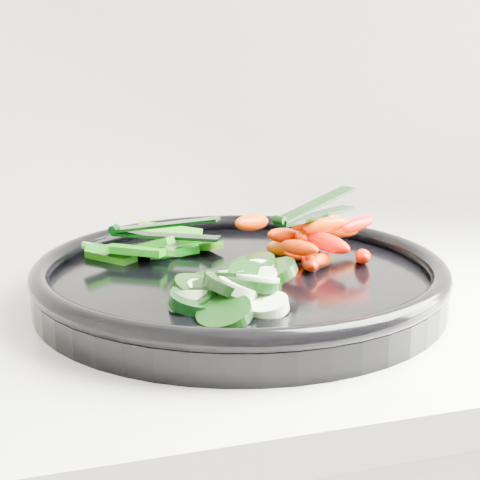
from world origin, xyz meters
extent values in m
cylinder|color=black|center=(-0.70, 1.63, 0.94)|extent=(0.43, 0.43, 0.02)
torus|color=black|center=(-0.70, 1.63, 0.96)|extent=(0.44, 0.44, 0.02)
cylinder|color=black|center=(-0.74, 1.52, 0.96)|extent=(0.06, 0.06, 0.03)
cylinder|color=beige|center=(-0.73, 1.53, 0.96)|extent=(0.04, 0.04, 0.02)
cylinder|color=black|center=(-0.74, 1.57, 0.96)|extent=(0.05, 0.05, 0.03)
cylinder|color=#D4EEBE|center=(-0.76, 1.56, 0.96)|extent=(0.04, 0.04, 0.03)
cylinder|color=black|center=(-0.75, 1.58, 0.96)|extent=(0.07, 0.07, 0.03)
cylinder|color=#D3EDBD|center=(-0.75, 1.57, 0.96)|extent=(0.04, 0.04, 0.02)
cylinder|color=black|center=(-0.71, 1.54, 0.96)|extent=(0.05, 0.05, 0.02)
cylinder|color=#E7FAC8|center=(-0.71, 1.53, 0.96)|extent=(0.05, 0.05, 0.02)
cylinder|color=black|center=(-0.74, 1.59, 0.96)|extent=(0.06, 0.06, 0.02)
cylinder|color=beige|center=(-0.72, 1.59, 0.96)|extent=(0.05, 0.05, 0.02)
cylinder|color=black|center=(-0.74, 1.58, 0.96)|extent=(0.05, 0.05, 0.01)
cylinder|color=beige|center=(-0.75, 1.57, 0.96)|extent=(0.04, 0.04, 0.01)
cylinder|color=black|center=(-0.76, 1.55, 0.96)|extent=(0.07, 0.07, 0.02)
cylinder|color=#D9ECBD|center=(-0.76, 1.57, 0.96)|extent=(0.04, 0.04, 0.01)
cylinder|color=black|center=(-0.76, 1.56, 0.96)|extent=(0.05, 0.05, 0.03)
cylinder|color=#B7D1A7|center=(-0.75, 1.56, 0.96)|extent=(0.04, 0.04, 0.02)
cylinder|color=black|center=(-0.69, 1.57, 0.97)|extent=(0.06, 0.06, 0.03)
cylinder|color=beige|center=(-0.70, 1.56, 0.97)|extent=(0.03, 0.03, 0.02)
cylinder|color=black|center=(-0.73, 1.58, 0.97)|extent=(0.05, 0.05, 0.02)
cylinder|color=beige|center=(-0.72, 1.58, 0.97)|extent=(0.03, 0.03, 0.02)
cylinder|color=black|center=(-0.73, 1.55, 0.97)|extent=(0.05, 0.06, 0.03)
cylinder|color=beige|center=(-0.73, 1.54, 0.97)|extent=(0.04, 0.04, 0.02)
cylinder|color=black|center=(-0.71, 1.56, 0.97)|extent=(0.06, 0.06, 0.03)
cylinder|color=#B6D1A7|center=(-0.70, 1.58, 0.97)|extent=(0.04, 0.04, 0.02)
cylinder|color=black|center=(-0.70, 1.60, 0.97)|extent=(0.05, 0.05, 0.02)
cylinder|color=beige|center=(-0.70, 1.60, 0.97)|extent=(0.04, 0.04, 0.02)
cylinder|color=black|center=(-0.71, 1.55, 0.97)|extent=(0.06, 0.06, 0.02)
cylinder|color=#E2F6C5|center=(-0.71, 1.56, 0.97)|extent=(0.05, 0.05, 0.02)
ellipsoid|color=red|center=(-0.62, 1.62, 0.96)|extent=(0.04, 0.04, 0.02)
ellipsoid|color=#DE5700|center=(-0.64, 1.67, 0.96)|extent=(0.04, 0.05, 0.03)
ellipsoid|color=#FF2F00|center=(-0.58, 1.62, 0.96)|extent=(0.03, 0.05, 0.02)
ellipsoid|color=#F83D00|center=(-0.63, 1.66, 0.96)|extent=(0.02, 0.05, 0.02)
ellipsoid|color=red|center=(-0.64, 1.62, 0.96)|extent=(0.03, 0.04, 0.02)
ellipsoid|color=#FF4800|center=(-0.63, 1.65, 0.96)|extent=(0.05, 0.04, 0.03)
ellipsoid|color=red|center=(-0.60, 1.70, 0.96)|extent=(0.04, 0.04, 0.02)
ellipsoid|color=#EF2600|center=(-0.65, 1.62, 0.98)|extent=(0.04, 0.05, 0.02)
ellipsoid|color=#FF5800|center=(-0.61, 1.69, 0.98)|extent=(0.03, 0.06, 0.03)
ellipsoid|color=#FF5D00|center=(-0.63, 1.66, 0.98)|extent=(0.03, 0.04, 0.02)
ellipsoid|color=#F20E00|center=(-0.62, 1.63, 0.98)|extent=(0.04, 0.06, 0.02)
ellipsoid|color=red|center=(-0.64, 1.67, 0.98)|extent=(0.05, 0.03, 0.02)
ellipsoid|color=red|center=(-0.59, 1.68, 0.98)|extent=(0.06, 0.02, 0.02)
ellipsoid|color=#FD4000|center=(-0.61, 1.64, 0.99)|extent=(0.05, 0.02, 0.02)
ellipsoid|color=#EF4500|center=(-0.68, 1.67, 0.99)|extent=(0.05, 0.04, 0.02)
ellipsoid|color=#E74A00|center=(-0.62, 1.66, 0.99)|extent=(0.05, 0.02, 0.02)
ellipsoid|color=#FB1100|center=(-0.58, 1.64, 0.99)|extent=(0.05, 0.03, 0.02)
cube|color=#0A6A11|center=(-0.76, 1.71, 0.96)|extent=(0.03, 0.05, 0.02)
cube|color=#1D6309|center=(-0.74, 1.70, 0.96)|extent=(0.05, 0.04, 0.02)
cube|color=#196509|center=(-0.72, 1.72, 0.96)|extent=(0.05, 0.06, 0.02)
cube|color=#0A700D|center=(-0.75, 1.70, 0.96)|extent=(0.05, 0.02, 0.02)
cube|color=#1D740B|center=(-0.81, 1.71, 0.96)|extent=(0.05, 0.05, 0.01)
cube|color=#12720A|center=(-0.78, 1.72, 0.96)|extent=(0.05, 0.06, 0.03)
cube|color=#226209|center=(-0.78, 1.69, 0.97)|extent=(0.06, 0.05, 0.03)
cube|color=#1D750B|center=(-0.81, 1.69, 0.97)|extent=(0.05, 0.02, 0.02)
cube|color=#146709|center=(-0.79, 1.68, 0.97)|extent=(0.06, 0.05, 0.01)
cube|color=#1C6709|center=(-0.74, 1.74, 0.97)|extent=(0.07, 0.04, 0.02)
cylinder|color=black|center=(-0.66, 1.62, 1.00)|extent=(0.01, 0.01, 0.01)
cube|color=black|center=(-0.62, 1.65, 1.00)|extent=(0.10, 0.07, 0.00)
cube|color=black|center=(-0.62, 1.65, 1.01)|extent=(0.10, 0.07, 0.02)
cylinder|color=black|center=(-0.80, 1.73, 0.98)|extent=(0.01, 0.01, 0.01)
cube|color=black|center=(-0.76, 1.71, 0.97)|extent=(0.10, 0.07, 0.00)
cube|color=black|center=(-0.76, 1.71, 0.99)|extent=(0.10, 0.07, 0.02)
camera|label=1|loc=(-0.86, 1.07, 1.13)|focal=50.00mm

